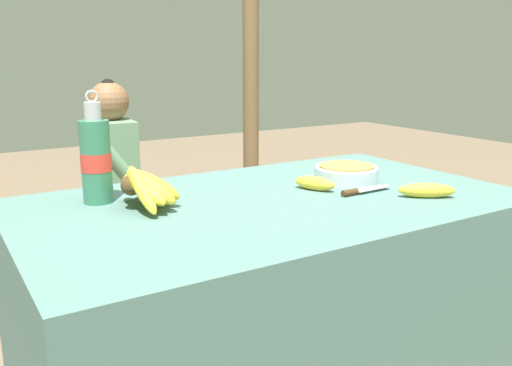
{
  "coord_description": "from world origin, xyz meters",
  "views": [
    {
      "loc": [
        -0.85,
        -1.27,
        1.19
      ],
      "look_at": [
        -0.03,
        0.05,
        0.82
      ],
      "focal_mm": 38.0,
      "sensor_mm": 36.0,
      "label": 1
    }
  ],
  "objects_px": {
    "banana_bunch_ripe": "(144,185)",
    "loose_banana_front": "(427,190)",
    "wooden_bench": "(96,225)",
    "knife": "(359,191)",
    "serving_bowl": "(346,172)",
    "support_post_far": "(251,30)",
    "loose_banana_side": "(315,183)",
    "seated_vendor": "(105,171)",
    "water_bottle": "(96,159)"
  },
  "relations": [
    {
      "from": "wooden_bench",
      "to": "support_post_far",
      "type": "bearing_deg",
      "value": 19.83
    },
    {
      "from": "loose_banana_side",
      "to": "knife",
      "type": "xyz_separation_m",
      "value": [
        0.08,
        -0.11,
        -0.01
      ]
    },
    {
      "from": "banana_bunch_ripe",
      "to": "serving_bowl",
      "type": "height_order",
      "value": "banana_bunch_ripe"
    },
    {
      "from": "knife",
      "to": "wooden_bench",
      "type": "distance_m",
      "value": 1.66
    },
    {
      "from": "seated_vendor",
      "to": "wooden_bench",
      "type": "bearing_deg",
      "value": -22.64
    },
    {
      "from": "banana_bunch_ripe",
      "to": "knife",
      "type": "bearing_deg",
      "value": -17.67
    },
    {
      "from": "water_bottle",
      "to": "wooden_bench",
      "type": "xyz_separation_m",
      "value": [
        0.31,
        1.22,
        -0.58
      ]
    },
    {
      "from": "banana_bunch_ripe",
      "to": "support_post_far",
      "type": "distance_m",
      "value": 2.34
    },
    {
      "from": "banana_bunch_ripe",
      "to": "wooden_bench",
      "type": "relative_size",
      "value": 0.15
    },
    {
      "from": "support_post_far",
      "to": "banana_bunch_ripe",
      "type": "bearing_deg",
      "value": -128.53
    },
    {
      "from": "knife",
      "to": "support_post_far",
      "type": "distance_m",
      "value": 2.21
    },
    {
      "from": "banana_bunch_ripe",
      "to": "wooden_bench",
      "type": "height_order",
      "value": "banana_bunch_ripe"
    },
    {
      "from": "loose_banana_side",
      "to": "support_post_far",
      "type": "relative_size",
      "value": 0.05
    },
    {
      "from": "serving_bowl",
      "to": "loose_banana_front",
      "type": "bearing_deg",
      "value": -79.07
    },
    {
      "from": "banana_bunch_ripe",
      "to": "knife",
      "type": "distance_m",
      "value": 0.64
    },
    {
      "from": "loose_banana_front",
      "to": "seated_vendor",
      "type": "xyz_separation_m",
      "value": [
        -0.47,
        1.65,
        -0.19
      ]
    },
    {
      "from": "banana_bunch_ripe",
      "to": "loose_banana_front",
      "type": "height_order",
      "value": "banana_bunch_ripe"
    },
    {
      "from": "seated_vendor",
      "to": "water_bottle",
      "type": "bearing_deg",
      "value": 78.33
    },
    {
      "from": "seated_vendor",
      "to": "serving_bowl",
      "type": "bearing_deg",
      "value": 112.16
    },
    {
      "from": "banana_bunch_ripe",
      "to": "loose_banana_side",
      "type": "relative_size",
      "value": 1.95
    },
    {
      "from": "seated_vendor",
      "to": "support_post_far",
      "type": "xyz_separation_m",
      "value": [
        1.15,
        0.46,
        0.73
      ]
    },
    {
      "from": "support_post_far",
      "to": "loose_banana_side",
      "type": "bearing_deg",
      "value": -115.78
    },
    {
      "from": "knife",
      "to": "seated_vendor",
      "type": "distance_m",
      "value": 1.56
    },
    {
      "from": "loose_banana_front",
      "to": "support_post_far",
      "type": "distance_m",
      "value": 2.29
    },
    {
      "from": "banana_bunch_ripe",
      "to": "knife",
      "type": "xyz_separation_m",
      "value": [
        0.6,
        -0.19,
        -0.05
      ]
    },
    {
      "from": "knife",
      "to": "wooden_bench",
      "type": "xyz_separation_m",
      "value": [
        -0.39,
        1.55,
        -0.46
      ]
    },
    {
      "from": "water_bottle",
      "to": "wooden_bench",
      "type": "distance_m",
      "value": 1.39
    },
    {
      "from": "loose_banana_side",
      "to": "seated_vendor",
      "type": "distance_m",
      "value": 1.44
    },
    {
      "from": "loose_banana_front",
      "to": "loose_banana_side",
      "type": "relative_size",
      "value": 1.15
    },
    {
      "from": "water_bottle",
      "to": "serving_bowl",
      "type": "bearing_deg",
      "value": -12.08
    },
    {
      "from": "wooden_bench",
      "to": "support_post_far",
      "type": "xyz_separation_m",
      "value": [
        1.21,
        0.44,
        1.02
      ]
    },
    {
      "from": "serving_bowl",
      "to": "loose_banana_front",
      "type": "height_order",
      "value": "serving_bowl"
    },
    {
      "from": "serving_bowl",
      "to": "loose_banana_side",
      "type": "height_order",
      "value": "serving_bowl"
    },
    {
      "from": "serving_bowl",
      "to": "loose_banana_side",
      "type": "relative_size",
      "value": 1.51
    },
    {
      "from": "wooden_bench",
      "to": "loose_banana_side",
      "type": "bearing_deg",
      "value": -78.09
    },
    {
      "from": "support_post_far",
      "to": "serving_bowl",
      "type": "bearing_deg",
      "value": -111.97
    },
    {
      "from": "loose_banana_side",
      "to": "wooden_bench",
      "type": "xyz_separation_m",
      "value": [
        -0.3,
        1.44,
        -0.48
      ]
    },
    {
      "from": "serving_bowl",
      "to": "knife",
      "type": "xyz_separation_m",
      "value": [
        -0.08,
        -0.16,
        -0.02
      ]
    },
    {
      "from": "serving_bowl",
      "to": "wooden_bench",
      "type": "distance_m",
      "value": 1.54
    },
    {
      "from": "serving_bowl",
      "to": "loose_banana_front",
      "type": "xyz_separation_m",
      "value": [
        0.06,
        -0.29,
        -0.01
      ]
    },
    {
      "from": "knife",
      "to": "support_post_far",
      "type": "xyz_separation_m",
      "value": [
        0.82,
        1.98,
        0.56
      ]
    },
    {
      "from": "loose_banana_front",
      "to": "knife",
      "type": "distance_m",
      "value": 0.2
    },
    {
      "from": "serving_bowl",
      "to": "support_post_far",
      "type": "distance_m",
      "value": 2.04
    },
    {
      "from": "water_bottle",
      "to": "knife",
      "type": "height_order",
      "value": "water_bottle"
    },
    {
      "from": "water_bottle",
      "to": "loose_banana_side",
      "type": "bearing_deg",
      "value": -19.25
    },
    {
      "from": "wooden_bench",
      "to": "knife",
      "type": "bearing_deg",
      "value": -75.98
    },
    {
      "from": "serving_bowl",
      "to": "knife",
      "type": "height_order",
      "value": "serving_bowl"
    },
    {
      "from": "knife",
      "to": "wooden_bench",
      "type": "bearing_deg",
      "value": 102.09
    },
    {
      "from": "serving_bowl",
      "to": "support_post_far",
      "type": "height_order",
      "value": "support_post_far"
    },
    {
      "from": "loose_banana_side",
      "to": "wooden_bench",
      "type": "height_order",
      "value": "loose_banana_side"
    }
  ]
}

